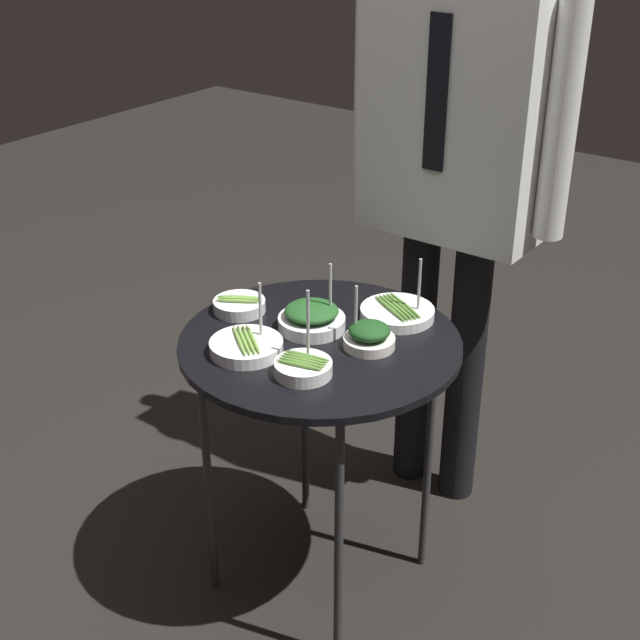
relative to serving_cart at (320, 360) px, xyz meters
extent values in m
plane|color=black|center=(0.00, 0.00, -0.65)|extent=(8.00, 8.00, 0.00)
cylinder|color=black|center=(0.00, 0.00, 0.04)|extent=(0.64, 0.64, 0.02)
cylinder|color=#2D2D2D|center=(0.19, -0.19, -0.31)|extent=(0.02, 0.02, 0.68)
cylinder|color=#2D2D2D|center=(-0.19, -0.19, -0.31)|extent=(0.02, 0.02, 0.68)
cylinder|color=#2D2D2D|center=(0.19, 0.19, -0.31)|extent=(0.02, 0.02, 0.68)
cylinder|color=#2D2D2D|center=(-0.19, 0.19, -0.31)|extent=(0.02, 0.02, 0.68)
cylinder|color=silver|center=(0.11, 0.04, 0.07)|extent=(0.12, 0.12, 0.02)
ellipsoid|color=#194219|center=(0.11, 0.04, 0.09)|extent=(0.09, 0.09, 0.03)
cylinder|color=#ADADB2|center=(0.08, 0.03, 0.13)|extent=(0.01, 0.01, 0.14)
cylinder|color=silver|center=(-0.05, 0.03, 0.07)|extent=(0.16, 0.16, 0.03)
ellipsoid|color=#1E4C1E|center=(-0.05, 0.03, 0.10)|extent=(0.12, 0.12, 0.03)
cylinder|color=#ADADB2|center=(-0.01, 0.06, 0.14)|extent=(0.01, 0.01, 0.16)
cylinder|color=white|center=(-0.10, -0.14, 0.07)|extent=(0.16, 0.16, 0.03)
ellipsoid|color=#7AA847|center=(-0.09, -0.13, 0.09)|extent=(0.11, 0.09, 0.01)
ellipsoid|color=#7AA847|center=(-0.09, -0.14, 0.09)|extent=(0.11, 0.09, 0.01)
ellipsoid|color=#7AA847|center=(-0.10, -0.15, 0.09)|extent=(0.11, 0.09, 0.01)
ellipsoid|color=#7AA847|center=(-0.11, -0.16, 0.09)|extent=(0.11, 0.09, 0.01)
cylinder|color=#ADADB2|center=(-0.09, -0.10, 0.13)|extent=(0.01, 0.01, 0.15)
cylinder|color=white|center=(0.06, -0.14, 0.07)|extent=(0.12, 0.12, 0.03)
ellipsoid|color=#5B8938|center=(0.07, -0.16, 0.09)|extent=(0.10, 0.03, 0.01)
ellipsoid|color=#5B8938|center=(0.06, -0.15, 0.09)|extent=(0.10, 0.03, 0.01)
ellipsoid|color=#5B8938|center=(0.06, -0.14, 0.09)|extent=(0.10, 0.03, 0.01)
ellipsoid|color=#5B8938|center=(0.06, -0.13, 0.09)|extent=(0.10, 0.03, 0.01)
ellipsoid|color=#5B8938|center=(0.06, -0.12, 0.09)|extent=(0.10, 0.03, 0.01)
cylinder|color=#ADADB2|center=(0.05, -0.11, 0.15)|extent=(0.01, 0.01, 0.18)
cylinder|color=white|center=(0.08, 0.20, 0.07)|extent=(0.18, 0.18, 0.02)
ellipsoid|color=#5B8938|center=(0.09, 0.21, 0.08)|extent=(0.14, 0.08, 0.01)
ellipsoid|color=#5B8938|center=(0.09, 0.20, 0.08)|extent=(0.14, 0.08, 0.01)
ellipsoid|color=#5B8938|center=(0.08, 0.20, 0.08)|extent=(0.14, 0.08, 0.01)
ellipsoid|color=#5B8938|center=(0.08, 0.19, 0.08)|extent=(0.14, 0.08, 0.01)
ellipsoid|color=#5B8938|center=(0.07, 0.18, 0.08)|extent=(0.14, 0.08, 0.01)
cylinder|color=#ADADB2|center=(0.12, 0.22, 0.13)|extent=(0.01, 0.01, 0.15)
cylinder|color=silver|center=(-0.24, 0.00, 0.07)|extent=(0.13, 0.13, 0.03)
ellipsoid|color=olive|center=(-0.23, -0.01, 0.09)|extent=(0.10, 0.06, 0.01)
ellipsoid|color=olive|center=(-0.24, 0.00, 0.09)|extent=(0.10, 0.06, 0.01)
ellipsoid|color=olive|center=(-0.25, 0.01, 0.09)|extent=(0.10, 0.06, 0.01)
cylinder|color=black|center=(-0.04, 0.52, -0.24)|extent=(0.10, 0.10, 0.81)
cylinder|color=black|center=(0.12, 0.52, -0.24)|extent=(0.10, 0.10, 0.81)
cube|color=silver|center=(0.04, 0.52, 0.46)|extent=(0.45, 0.22, 0.60)
cube|color=black|center=(0.04, 0.41, 0.53)|extent=(0.05, 0.01, 0.36)
cylinder|color=silver|center=(-0.23, 0.52, 0.49)|extent=(0.07, 0.07, 0.56)
cylinder|color=silver|center=(0.30, 0.52, 0.49)|extent=(0.07, 0.07, 0.56)
camera|label=1|loc=(1.05, -1.42, 1.02)|focal=50.00mm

